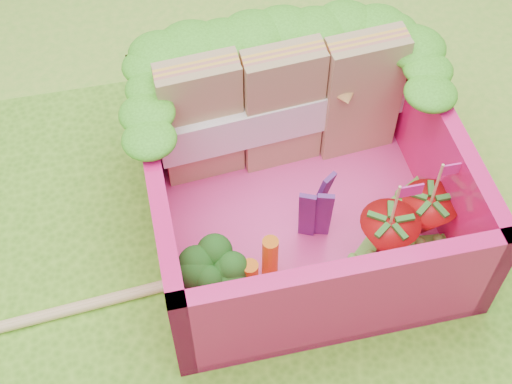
{
  "coord_description": "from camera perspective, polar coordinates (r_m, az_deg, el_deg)",
  "views": [
    {
      "loc": [
        -0.21,
        -1.59,
        2.72
      ],
      "look_at": [
        0.2,
        0.23,
        0.28
      ],
      "focal_mm": 50.0,
      "sensor_mm": 36.0,
      "label": 1
    }
  ],
  "objects": [
    {
      "name": "placemat",
      "position": [
        3.14,
        -2.68,
        -6.78
      ],
      "size": [
        2.6,
        2.6,
        0.03
      ],
      "primitive_type": "cube",
      "color": "#5AA324",
      "rests_on": "ground"
    },
    {
      "name": "broccoli",
      "position": [
        2.87,
        -3.1,
        -6.31
      ],
      "size": [
        0.33,
        0.33,
        0.26
      ],
      "color": "#79AA52",
      "rests_on": "bento_floor"
    },
    {
      "name": "sandwich_stack",
      "position": [
        3.24,
        2.18,
        6.74
      ],
      "size": [
        1.17,
        0.27,
        0.64
      ],
      "color": "#A87C58",
      "rests_on": "bento_floor"
    },
    {
      "name": "purple_wedges",
      "position": [
        3.03,
        4.87,
        -1.43
      ],
      "size": [
        0.15,
        0.13,
        0.38
      ],
      "color": "#461B5E",
      "rests_on": "bento_floor"
    },
    {
      "name": "snap_peas",
      "position": [
        3.22,
        11.35,
        -3.25
      ],
      "size": [
        0.62,
        0.53,
        0.05
      ],
      "color": "green",
      "rests_on": "bento_floor"
    },
    {
      "name": "lettuce_ruffle",
      "position": [
        3.15,
        1.74,
        11.22
      ],
      "size": [
        1.43,
        0.77,
        0.11
      ],
      "color": "#3C951B",
      "rests_on": "bento_box"
    },
    {
      "name": "carrot_sticks",
      "position": [
        2.95,
        0.34,
        -6.16
      ],
      "size": [
        0.18,
        0.16,
        0.24
      ],
      "color": "orange",
      "rests_on": "bento_floor"
    },
    {
      "name": "ground",
      "position": [
        3.16,
        -2.67,
        -6.92
      ],
      "size": [
        14.0,
        14.0,
        0.0
      ],
      "primitive_type": "plane",
      "color": "#79C738",
      "rests_on": "ground"
    },
    {
      "name": "strawberry_left",
      "position": [
        3.06,
        10.39,
        -3.7
      ],
      "size": [
        0.25,
        0.25,
        0.49
      ],
      "color": "#B91C0B",
      "rests_on": "bento_floor"
    },
    {
      "name": "strawberry_right",
      "position": [
        3.16,
        13.45,
        -1.96
      ],
      "size": [
        0.24,
        0.24,
        0.48
      ],
      "color": "#B91C0B",
      "rests_on": "bento_floor"
    },
    {
      "name": "bento_box",
      "position": [
        3.08,
        3.63,
        0.92
      ],
      "size": [
        1.3,
        1.3,
        0.55
      ],
      "color": "#EC1369",
      "rests_on": "placemat"
    },
    {
      "name": "bento_floor",
      "position": [
        3.28,
        3.41,
        -1.79
      ],
      "size": [
        1.3,
        1.3,
        0.05
      ],
      "primitive_type": "cube",
      "color": "#EF3D94",
      "rests_on": "placemat"
    }
  ]
}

